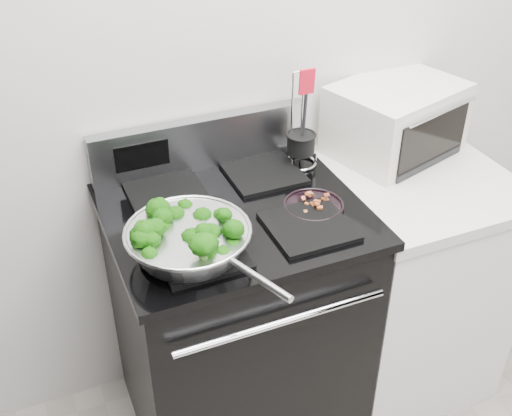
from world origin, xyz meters
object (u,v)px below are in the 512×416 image
utensil_holder (301,148)px  skillet (189,240)px  toaster_oven (396,119)px  bacon_plate (314,203)px  gas_range (237,319)px

utensil_holder → skillet: bearing=-145.9°
skillet → toaster_oven: (0.90, 0.35, 0.04)m
bacon_plate → toaster_oven: 0.54m
gas_range → bacon_plate: (0.23, -0.08, 0.48)m
utensil_holder → bacon_plate: bearing=-106.8°
gas_range → toaster_oven: (0.70, 0.19, 0.56)m
gas_range → skillet: 0.58m
skillet → utensil_holder: size_ratio=1.53×
skillet → bacon_plate: (0.43, 0.08, -0.04)m
gas_range → skillet: size_ratio=2.08×
gas_range → toaster_oven: size_ratio=2.17×
skillet → bacon_plate: bearing=-11.1°
skillet → bacon_plate: size_ratio=2.85×
bacon_plate → utensil_holder: (0.08, 0.26, 0.05)m
skillet → bacon_plate: skillet is taller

